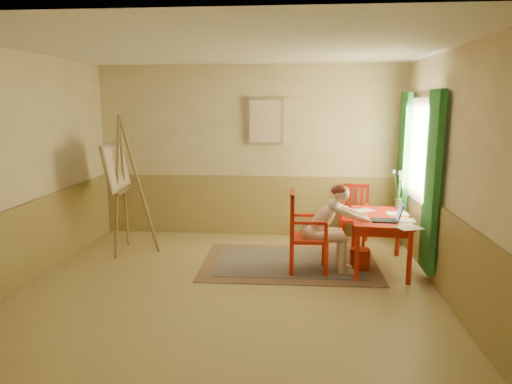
# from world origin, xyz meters

# --- Properties ---
(room) EXTENTS (5.04, 4.54, 2.84)m
(room) POSITION_xyz_m (0.00, 0.00, 1.40)
(room) COLOR tan
(room) RESTS_ON ground
(wainscot) EXTENTS (5.00, 4.50, 1.00)m
(wainscot) POSITION_xyz_m (0.00, 0.80, 0.50)
(wainscot) COLOR tan
(wainscot) RESTS_ON room
(window) EXTENTS (0.12, 2.01, 2.20)m
(window) POSITION_xyz_m (2.42, 1.10, 1.35)
(window) COLOR white
(window) RESTS_ON room
(wall_portrait) EXTENTS (0.60, 0.05, 0.76)m
(wall_portrait) POSITION_xyz_m (0.25, 2.20, 1.90)
(wall_portrait) COLOR #918155
(wall_portrait) RESTS_ON room
(rug) EXTENTS (2.43, 1.65, 0.02)m
(rug) POSITION_xyz_m (0.70, 0.80, 0.01)
(rug) COLOR #8C7251
(rug) RESTS_ON room
(table) EXTENTS (0.81, 1.25, 0.72)m
(table) POSITION_xyz_m (1.89, 0.74, 0.63)
(table) COLOR red
(table) RESTS_ON room
(chair_left) EXTENTS (0.50, 0.47, 1.06)m
(chair_left) POSITION_xyz_m (0.89, 0.51, 0.53)
(chair_left) COLOR red
(chair_left) RESTS_ON room
(chair_back) EXTENTS (0.49, 0.51, 0.92)m
(chair_back) POSITION_xyz_m (1.69, 1.88, 0.46)
(chair_back) COLOR red
(chair_back) RESTS_ON room
(figure) EXTENTS (0.86, 0.38, 1.17)m
(figure) POSITION_xyz_m (1.20, 0.51, 0.65)
(figure) COLOR beige
(figure) RESTS_ON room
(laptop) EXTENTS (0.39, 0.25, 0.23)m
(laptop) POSITION_xyz_m (1.95, 0.46, 0.77)
(laptop) COLOR #1E2338
(laptop) RESTS_ON table
(papers) EXTENTS (0.78, 1.19, 0.00)m
(papers) POSITION_xyz_m (2.03, 0.64, 0.72)
(papers) COLOR white
(papers) RESTS_ON table
(vase) EXTENTS (0.19, 0.28, 0.55)m
(vase) POSITION_xyz_m (2.21, 1.22, 0.97)
(vase) COLOR #3F724C
(vase) RESTS_ON table
(wastebasket) EXTENTS (0.30, 0.30, 0.28)m
(wastebasket) POSITION_xyz_m (1.63, 0.65, 0.14)
(wastebasket) COLOR #B4220E
(wastebasket) RESTS_ON room
(easel) EXTENTS (0.70, 0.91, 2.04)m
(easel) POSITION_xyz_m (-1.80, 1.11, 1.20)
(easel) COLOR olive
(easel) RESTS_ON room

